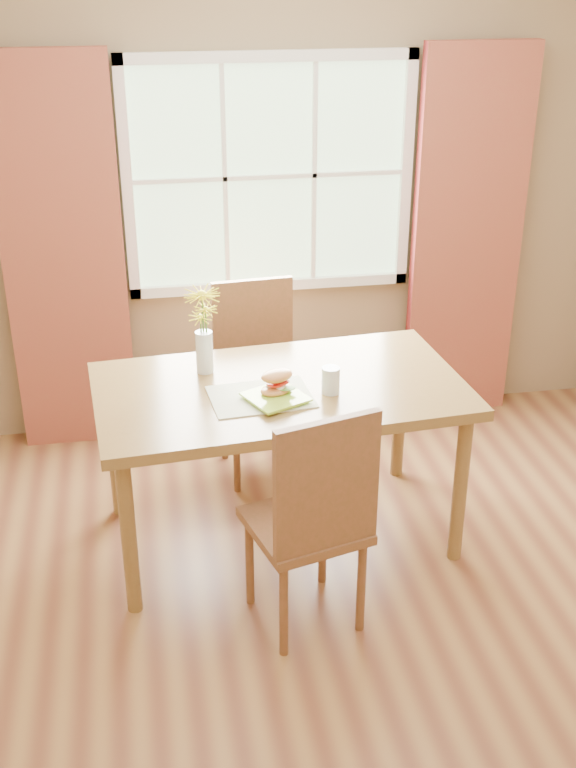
{
  "coord_description": "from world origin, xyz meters",
  "views": [
    {
      "loc": [
        -0.76,
        -3.04,
        2.65
      ],
      "look_at": [
        -0.12,
        0.57,
        0.85
      ],
      "focal_mm": 42.0,
      "sensor_mm": 36.0,
      "label": 1
    }
  ],
  "objects_px": {
    "dining_table": "(280,402)",
    "croissant_sandwich": "(277,382)",
    "chair_near": "(315,515)",
    "flower_vase": "(203,322)",
    "water_glass": "(331,381)",
    "chair_far": "(257,369)"
  },
  "relations": [
    {
      "from": "chair_far",
      "to": "flower_vase",
      "type": "xyz_separation_m",
      "value": [
        -0.32,
        -0.5,
        0.5
      ]
    },
    {
      "from": "water_glass",
      "to": "flower_vase",
      "type": "xyz_separation_m",
      "value": [
        -0.54,
        0.32,
        0.19
      ]
    },
    {
      "from": "chair_near",
      "to": "flower_vase",
      "type": "relative_size",
      "value": 2.54
    },
    {
      "from": "dining_table",
      "to": "chair_near",
      "type": "distance_m",
      "value": 0.73
    },
    {
      "from": "chair_far",
      "to": "flower_vase",
      "type": "relative_size",
      "value": 2.53
    },
    {
      "from": "dining_table",
      "to": "croissant_sandwich",
      "type": "relative_size",
      "value": 9.52
    },
    {
      "from": "chair_far",
      "to": "flower_vase",
      "type": "height_order",
      "value": "flower_vase"
    },
    {
      "from": "chair_far",
      "to": "water_glass",
      "type": "distance_m",
      "value": 0.91
    },
    {
      "from": "dining_table",
      "to": "croissant_sandwich",
      "type": "xyz_separation_m",
      "value": [
        -0.03,
        -0.12,
        0.16
      ]
    },
    {
      "from": "dining_table",
      "to": "chair_far",
      "type": "xyz_separation_m",
      "value": [
        -0.01,
        0.71,
        -0.16
      ]
    },
    {
      "from": "dining_table",
      "to": "water_glass",
      "type": "bearing_deg",
      "value": -32.11
    },
    {
      "from": "dining_table",
      "to": "flower_vase",
      "type": "xyz_separation_m",
      "value": [
        -0.32,
        0.21,
        0.34
      ]
    },
    {
      "from": "water_glass",
      "to": "dining_table",
      "type": "bearing_deg",
      "value": 152.35
    },
    {
      "from": "dining_table",
      "to": "croissant_sandwich",
      "type": "distance_m",
      "value": 0.2
    },
    {
      "from": "chair_near",
      "to": "flower_vase",
      "type": "distance_m",
      "value": 1.1
    },
    {
      "from": "dining_table",
      "to": "water_glass",
      "type": "xyz_separation_m",
      "value": [
        0.21,
        -0.11,
        0.14
      ]
    },
    {
      "from": "croissant_sandwich",
      "to": "chair_far",
      "type": "bearing_deg",
      "value": 64.67
    },
    {
      "from": "chair_far",
      "to": "water_glass",
      "type": "bearing_deg",
      "value": -79.53
    },
    {
      "from": "croissant_sandwich",
      "to": "water_glass",
      "type": "height_order",
      "value": "croissant_sandwich"
    },
    {
      "from": "chair_far",
      "to": "flower_vase",
      "type": "distance_m",
      "value": 0.77
    },
    {
      "from": "dining_table",
      "to": "chair_near",
      "type": "bearing_deg",
      "value": -92.54
    },
    {
      "from": "chair_near",
      "to": "flower_vase",
      "type": "bearing_deg",
      "value": 95.87
    }
  ]
}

